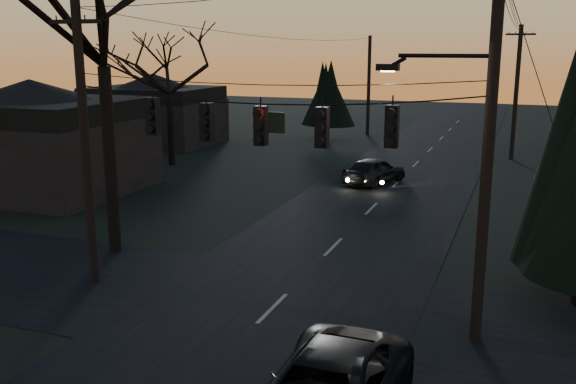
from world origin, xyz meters
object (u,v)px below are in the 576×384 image
at_px(utility_pole_left, 95,282).
at_px(sedan_oncoming_a, 374,171).
at_px(utility_pole_right, 475,339).
at_px(utility_pole_far_r, 511,159).
at_px(utility_pole_far_l, 367,135).

xyz_separation_m(utility_pole_left, sedan_oncoming_a, (4.89, 17.34, 0.72)).
distance_m(utility_pole_right, sedan_oncoming_a, 18.57).
height_order(utility_pole_far_r, utility_pole_far_l, utility_pole_far_r).
xyz_separation_m(utility_pole_right, utility_pole_far_l, (-11.50, 36.00, 0.00)).
xyz_separation_m(utility_pole_right, utility_pole_far_r, (0.00, 28.00, 0.00)).
relative_size(utility_pole_right, sedan_oncoming_a, 2.38).
bearing_deg(sedan_oncoming_a, utility_pole_far_l, -54.73).
relative_size(utility_pole_far_r, utility_pole_far_l, 1.06).
xyz_separation_m(utility_pole_far_r, sedan_oncoming_a, (-6.61, -10.66, 0.72)).
relative_size(utility_pole_right, utility_pole_left, 1.18).
distance_m(utility_pole_far_r, sedan_oncoming_a, 12.57).
distance_m(utility_pole_far_r, utility_pole_far_l, 14.01).
bearing_deg(sedan_oncoming_a, utility_pole_left, 94.82).
relative_size(utility_pole_far_l, sedan_oncoming_a, 1.90).
relative_size(utility_pole_right, utility_pole_far_l, 1.25).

